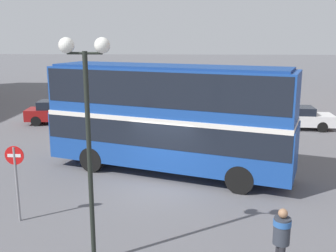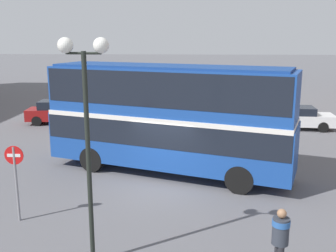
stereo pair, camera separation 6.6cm
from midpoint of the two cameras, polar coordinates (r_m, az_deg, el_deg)
The scene contains 7 objects.
ground_plane at distance 15.56m, azimuth -1.12°, elevation -8.98°, with size 240.00×240.00×0.00m, color #5B5B60.
double_decker_bus at distance 16.51m, azimuth 0.12°, elevation 1.96°, with size 10.73×5.73×4.64m.
pedestrian_foreground at distance 10.25m, azimuth 16.17°, elevation -14.98°, with size 0.45×0.45×1.76m.
parked_car_kerb_near at distance 27.73m, azimuth -15.58°, elevation 1.98°, with size 4.29×2.08×1.57m.
parked_car_kerb_far at distance 26.47m, azimuth 18.31°, elevation 1.18°, with size 4.52×2.00×1.43m.
street_lamp_twin_globe at distance 9.57m, azimuth -11.68°, elevation 4.10°, with size 1.21×0.37×5.77m.
no_entry_sign at distance 13.25m, azimuth -21.13°, elevation -6.18°, with size 0.60×0.08×2.49m.
Camera 2 is at (1.22, -14.40, 5.77)m, focal length 42.00 mm.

